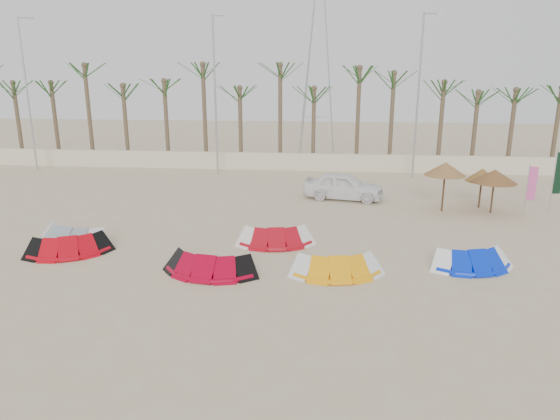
# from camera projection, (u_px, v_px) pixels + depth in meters

# --- Properties ---
(ground) EXTENTS (120.00, 120.00, 0.00)m
(ground) POSITION_uv_depth(u_px,v_px,m) (262.00, 294.00, 16.88)
(ground) COLOR beige
(ground) RESTS_ON ground
(boundary_wall) EXTENTS (60.00, 0.30, 1.30)m
(boundary_wall) POSITION_uv_depth(u_px,v_px,m) (301.00, 162.00, 37.78)
(boundary_wall) COLOR beige
(boundary_wall) RESTS_ON ground
(palm_line) EXTENTS (52.00, 4.00, 7.70)m
(palm_line) POSITION_uv_depth(u_px,v_px,m) (312.00, 83.00, 37.60)
(palm_line) COLOR brown
(palm_line) RESTS_ON ground
(lamp_a) EXTENTS (1.25, 0.14, 11.00)m
(lamp_a) POSITION_uv_depth(u_px,v_px,m) (28.00, 93.00, 36.41)
(lamp_a) COLOR #A5A8AD
(lamp_a) RESTS_ON ground
(lamp_b) EXTENTS (1.25, 0.14, 11.00)m
(lamp_b) POSITION_uv_depth(u_px,v_px,m) (216.00, 93.00, 35.06)
(lamp_b) COLOR #A5A8AD
(lamp_b) RESTS_ON ground
(lamp_c) EXTENTS (1.25, 0.14, 11.00)m
(lamp_c) POSITION_uv_depth(u_px,v_px,m) (419.00, 94.00, 33.72)
(lamp_c) COLOR #A5A8AD
(lamp_c) RESTS_ON ground
(pylon) EXTENTS (3.00, 3.00, 14.00)m
(pylon) POSITION_uv_depth(u_px,v_px,m) (316.00, 157.00, 43.61)
(pylon) COLOR #A5A8AD
(pylon) RESTS_ON ground
(kite_grey) EXTENTS (3.74, 2.28, 0.90)m
(kite_grey) POSITION_uv_depth(u_px,v_px,m) (74.00, 232.00, 22.01)
(kite_grey) COLOR gray
(kite_grey) RESTS_ON ground
(kite_red_left) EXTENTS (3.76, 2.67, 0.90)m
(kite_red_left) POSITION_uv_depth(u_px,v_px,m) (72.00, 243.00, 20.70)
(kite_red_left) COLOR #B80410
(kite_red_left) RESTS_ON ground
(kite_red_mid) EXTENTS (3.67, 1.95, 0.90)m
(kite_red_mid) POSITION_uv_depth(u_px,v_px,m) (211.00, 261.00, 18.72)
(kite_red_mid) COLOR #A0001B
(kite_red_mid) RESTS_ON ground
(kite_red_right) EXTENTS (3.45, 1.99, 0.90)m
(kite_red_right) POSITION_uv_depth(u_px,v_px,m) (277.00, 234.00, 21.81)
(kite_red_right) COLOR #AC0A17
(kite_red_right) RESTS_ON ground
(kite_orange) EXTENTS (3.56, 2.04, 0.90)m
(kite_orange) POSITION_uv_depth(u_px,v_px,m) (337.00, 262.00, 18.60)
(kite_orange) COLOR #FFA00B
(kite_orange) RESTS_ON ground
(kite_blue) EXTENTS (3.43, 2.19, 0.90)m
(kite_blue) POSITION_uv_depth(u_px,v_px,m) (471.00, 256.00, 19.19)
(kite_blue) COLOR #0327DB
(kite_blue) RESTS_ON ground
(parasol_left) EXTENTS (2.18, 2.18, 2.67)m
(parasol_left) POSITION_uv_depth(u_px,v_px,m) (445.00, 169.00, 26.29)
(parasol_left) COLOR #4C331E
(parasol_left) RESTS_ON ground
(parasol_mid) EXTENTS (2.30, 2.30, 2.35)m
(parasol_mid) POSITION_uv_depth(u_px,v_px,m) (495.00, 176.00, 26.03)
(parasol_mid) COLOR #4C331E
(parasol_mid) RESTS_ON ground
(parasol_right) EXTENTS (1.78, 1.78, 2.20)m
(parasol_right) POSITION_uv_depth(u_px,v_px,m) (482.00, 175.00, 27.09)
(parasol_right) COLOR #4C331E
(parasol_right) RESTS_ON ground
(flag_pink) EXTENTS (0.44, 0.18, 2.70)m
(flag_pink) POSITION_uv_depth(u_px,v_px,m) (531.00, 184.00, 25.92)
(flag_pink) COLOR #A5A8AD
(flag_pink) RESTS_ON ground
(flag_green) EXTENTS (0.45, 0.05, 3.41)m
(flag_green) POSITION_uv_depth(u_px,v_px,m) (558.00, 175.00, 26.19)
(flag_green) COLOR #A5A8AD
(flag_green) RESTS_ON ground
(car) EXTENTS (4.86, 2.66, 1.57)m
(car) POSITION_uv_depth(u_px,v_px,m) (344.00, 186.00, 29.21)
(car) COLOR white
(car) RESTS_ON ground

